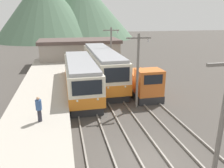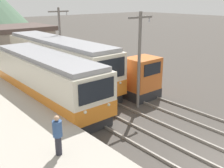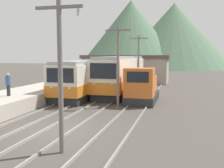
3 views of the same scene
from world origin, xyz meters
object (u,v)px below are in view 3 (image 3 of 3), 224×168
(catenary_mast_far, at_px, (139,60))
(catenary_mast_near, at_px, (60,70))
(person_on_platform, at_px, (8,84))
(catenary_mast_mid, at_px, (118,63))
(commuter_train_center, at_px, (121,76))
(shunting_locomotive, at_px, (142,88))
(commuter_train_left, at_px, (86,80))

(catenary_mast_far, bearing_deg, catenary_mast_near, -90.00)
(catenary_mast_near, relative_size, catenary_mast_far, 1.00)
(person_on_platform, bearing_deg, catenary_mast_mid, 21.33)
(commuter_train_center, xyz_separation_m, catenary_mast_near, (1.51, -17.70, 1.64))
(catenary_mast_mid, bearing_deg, shunting_locomotive, 60.98)
(catenary_mast_mid, bearing_deg, catenary_mast_far, 90.00)
(catenary_mast_near, distance_m, catenary_mast_far, 19.84)
(commuter_train_center, relative_size, person_on_platform, 8.09)
(commuter_train_left, xyz_separation_m, catenary_mast_far, (4.31, 5.52, 1.79))
(catenary_mast_far, bearing_deg, shunting_locomotive, -78.35)
(shunting_locomotive, height_order, catenary_mast_near, catenary_mast_near)
(commuter_train_center, distance_m, catenary_mast_near, 17.84)
(shunting_locomotive, bearing_deg, commuter_train_left, 163.52)
(commuter_train_center, bearing_deg, catenary_mast_near, -85.13)
(shunting_locomotive, xyz_separation_m, catenary_mast_near, (-1.49, -12.61, 2.22))
(catenary_mast_far, bearing_deg, commuter_train_center, -125.09)
(shunting_locomotive, distance_m, catenary_mast_near, 12.89)
(person_on_platform, bearing_deg, commuter_train_center, 60.42)
(commuter_train_left, height_order, person_on_platform, commuter_train_left)
(commuter_train_center, height_order, shunting_locomotive, commuter_train_center)
(shunting_locomotive, bearing_deg, catenary_mast_mid, -119.02)
(catenary_mast_mid, xyz_separation_m, catenary_mast_far, (0.00, 9.92, 0.00))
(commuter_train_left, xyz_separation_m, person_on_platform, (-3.30, -7.37, 0.30))
(catenary_mast_far, bearing_deg, person_on_platform, -120.54)
(commuter_train_left, bearing_deg, catenary_mast_near, -73.26)
(person_on_platform, bearing_deg, catenary_mast_far, 59.46)
(shunting_locomotive, relative_size, person_on_platform, 3.39)
(catenary_mast_far, height_order, person_on_platform, catenary_mast_far)
(catenary_mast_near, xyz_separation_m, catenary_mast_far, (0.00, 19.84, 0.00))
(catenary_mast_mid, xyz_separation_m, person_on_platform, (-7.61, -2.97, -1.49))
(commuter_train_center, height_order, catenary_mast_far, catenary_mast_far)
(shunting_locomotive, distance_m, person_on_platform, 10.74)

